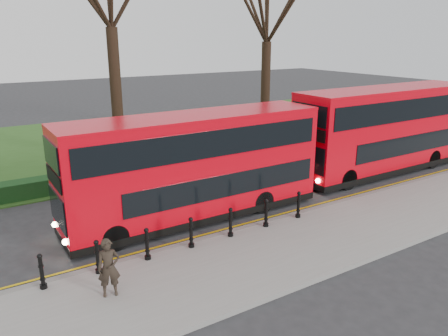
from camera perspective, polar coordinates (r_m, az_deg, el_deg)
ground at (r=15.66m, az=-8.01°, el=-9.11°), size 120.00×120.00×0.00m
pavement at (r=13.25m, az=-2.50°, el=-13.75°), size 60.00×4.00×0.15m
kerb at (r=14.81m, az=-6.39°, el=-10.33°), size 60.00×0.25×0.16m
grass_verge at (r=29.29m, az=-20.23°, el=2.47°), size 60.00×18.00×0.06m
hedge at (r=21.49m, az=-15.56°, el=-1.10°), size 60.00×0.90×0.80m
yellow_line_outer at (r=15.08m, az=-6.89°, el=-10.11°), size 60.00×0.10×0.01m
yellow_line_inner at (r=15.24m, az=-7.22°, el=-9.81°), size 60.00×0.10×0.01m
tree_right at (r=28.94m, az=5.72°, el=20.24°), size 7.51×7.51×11.73m
bollard_row at (r=14.44m, az=-4.32°, el=-8.46°), size 9.37×0.15×1.00m
bus_lead at (r=16.56m, az=-3.79°, el=0.09°), size 10.18×2.34×4.05m
bus_rear at (r=23.95m, az=20.46°, el=4.67°), size 10.87×2.50×4.32m
pedestrian at (r=12.18m, az=-14.81°, el=-12.49°), size 0.67×0.52×1.63m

